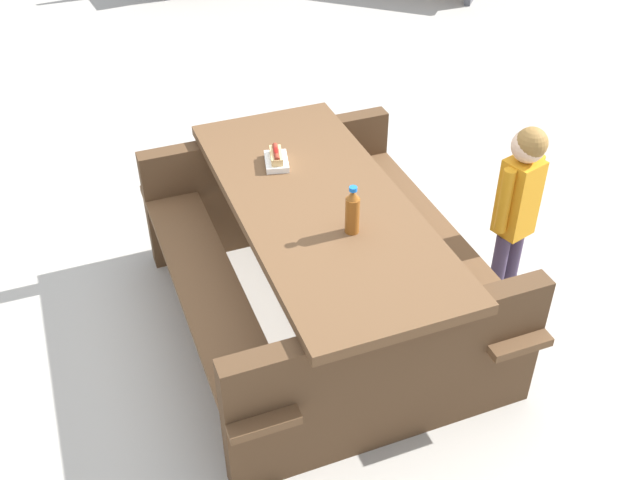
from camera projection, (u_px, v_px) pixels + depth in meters
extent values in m
plane|color=#B7B2A8|center=(320.00, 321.00, 3.82)|extent=(30.00, 30.00, 0.00)
cube|color=brown|center=(320.00, 205.00, 3.38)|extent=(1.83, 0.83, 0.05)
cube|color=brown|center=(207.00, 283.00, 3.40)|extent=(1.81, 0.35, 0.04)
cube|color=brown|center=(424.00, 230.00, 3.72)|extent=(1.81, 0.35, 0.04)
cube|color=#4D3520|center=(270.00, 187.00, 4.19)|extent=(0.15, 1.40, 0.70)
cube|color=#4D3520|center=(389.00, 381.00, 3.03)|extent=(0.15, 1.40, 0.70)
cylinder|color=brown|center=(352.00, 215.00, 3.13)|extent=(0.06, 0.06, 0.17)
cone|color=brown|center=(353.00, 195.00, 3.07)|extent=(0.06, 0.06, 0.04)
cylinder|color=blue|center=(353.00, 189.00, 3.05)|extent=(0.03, 0.03, 0.02)
cube|color=white|center=(276.00, 161.00, 3.61)|extent=(0.20, 0.16, 0.03)
cube|color=#D8B272|center=(276.00, 156.00, 3.59)|extent=(0.16, 0.10, 0.04)
cylinder|color=maroon|center=(276.00, 152.00, 3.58)|extent=(0.14, 0.07, 0.03)
ellipsoid|color=maroon|center=(276.00, 150.00, 3.57)|extent=(0.07, 0.04, 0.01)
cylinder|color=#3F334C|center=(498.00, 272.00, 3.76)|extent=(0.07, 0.07, 0.48)
cylinder|color=#3F334C|center=(512.00, 264.00, 3.81)|extent=(0.07, 0.07, 0.48)
cube|color=orange|center=(519.00, 197.00, 3.52)|extent=(0.18, 0.19, 0.40)
cylinder|color=orange|center=(505.00, 201.00, 3.46)|extent=(0.06, 0.06, 0.34)
cylinder|color=orange|center=(533.00, 187.00, 3.56)|extent=(0.06, 0.06, 0.34)
sphere|color=beige|center=(529.00, 146.00, 3.35)|extent=(0.16, 0.16, 0.16)
sphere|color=olive|center=(531.00, 143.00, 3.33)|extent=(0.15, 0.15, 0.15)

